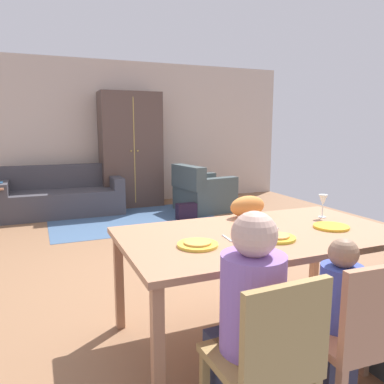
% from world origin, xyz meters
% --- Properties ---
extents(ground_plane, '(7.20, 6.20, 0.02)m').
position_xyz_m(ground_plane, '(0.00, 0.50, -0.01)').
color(ground_plane, '#8A6142').
extents(back_wall, '(7.20, 0.10, 2.70)m').
position_xyz_m(back_wall, '(0.00, 3.65, 1.35)').
color(back_wall, beige).
rests_on(back_wall, ground_plane).
extents(dining_table, '(1.91, 1.07, 0.76)m').
position_xyz_m(dining_table, '(0.03, -1.56, 0.70)').
color(dining_table, '#B17956').
rests_on(dining_table, ground_plane).
extents(plate_near_man, '(0.25, 0.25, 0.02)m').
position_xyz_m(plate_near_man, '(-0.50, -1.68, 0.77)').
color(plate_near_man, yellow).
rests_on(plate_near_man, dining_table).
extents(pizza_near_man, '(0.17, 0.17, 0.01)m').
position_xyz_m(pizza_near_man, '(-0.50, -1.68, 0.78)').
color(pizza_near_man, gold).
rests_on(pizza_near_man, plate_near_man).
extents(plate_near_child, '(0.25, 0.25, 0.02)m').
position_xyz_m(plate_near_child, '(0.03, -1.74, 0.77)').
color(plate_near_child, yellow).
rests_on(plate_near_child, dining_table).
extents(pizza_near_child, '(0.17, 0.17, 0.01)m').
position_xyz_m(pizza_near_child, '(0.03, -1.74, 0.78)').
color(pizza_near_child, '#E1924C').
rests_on(pizza_near_child, plate_near_child).
extents(plate_near_woman, '(0.25, 0.25, 0.02)m').
position_xyz_m(plate_near_woman, '(0.55, -1.66, 0.77)').
color(plate_near_woman, yellow).
rests_on(plate_near_woman, dining_table).
extents(wine_glass, '(0.07, 0.07, 0.19)m').
position_xyz_m(wine_glass, '(0.72, -1.38, 0.89)').
color(wine_glass, silver).
rests_on(wine_glass, dining_table).
extents(fork, '(0.03, 0.15, 0.01)m').
position_xyz_m(fork, '(-0.26, -1.61, 0.76)').
color(fork, silver).
rests_on(fork, dining_table).
extents(knife, '(0.06, 0.17, 0.01)m').
position_xyz_m(knife, '(0.20, -1.46, 0.76)').
color(knife, silver).
rests_on(knife, dining_table).
extents(dining_chair_man, '(0.44, 0.44, 0.87)m').
position_xyz_m(dining_chair_man, '(-0.49, -2.45, 0.49)').
color(dining_chair_man, '#A6844B').
rests_on(dining_chair_man, ground_plane).
extents(person_man, '(0.30, 0.40, 1.11)m').
position_xyz_m(person_man, '(-0.50, -2.28, 0.51)').
color(person_man, '#30364F').
rests_on(person_man, ground_plane).
extents(dining_chair_child, '(0.44, 0.44, 0.87)m').
position_xyz_m(dining_chair_child, '(0.02, -2.45, 0.49)').
color(dining_chair_child, '#B47755').
rests_on(dining_chair_child, ground_plane).
extents(person_child, '(0.22, 0.29, 0.92)m').
position_xyz_m(person_child, '(0.03, -2.28, 0.43)').
color(person_child, '#383B55').
rests_on(person_child, ground_plane).
extents(cat, '(0.34, 0.20, 0.17)m').
position_xyz_m(cat, '(0.18, -1.12, 0.84)').
color(cat, orange).
rests_on(cat, dining_table).
extents(area_rug, '(2.60, 1.80, 0.01)m').
position_xyz_m(area_rug, '(0.02, 2.13, 0.00)').
color(area_rug, '#3F5A7D').
rests_on(area_rug, ground_plane).
extents(couch, '(1.97, 0.86, 0.82)m').
position_xyz_m(couch, '(-1.00, 2.99, 0.30)').
color(couch, '#403D43').
rests_on(couch, ground_plane).
extents(armchair, '(0.98, 0.98, 0.82)m').
position_xyz_m(armchair, '(1.32, 2.33, 0.32)').
color(armchair, '#404D4E').
rests_on(armchair, ground_plane).
extents(armoire, '(1.10, 0.59, 2.10)m').
position_xyz_m(armoire, '(0.27, 3.26, 1.05)').
color(armoire, brown).
rests_on(armoire, ground_plane).
extents(handbag, '(0.32, 0.16, 0.26)m').
position_xyz_m(handbag, '(0.82, 1.83, 0.13)').
color(handbag, black).
rests_on(handbag, ground_plane).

